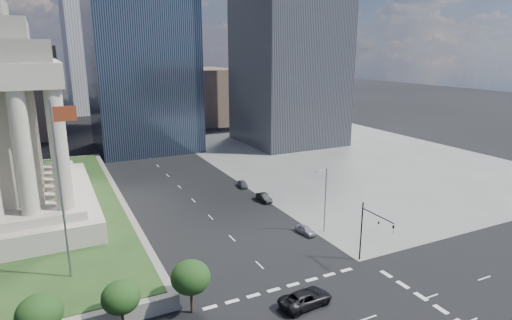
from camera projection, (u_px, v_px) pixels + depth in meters
ground at (136, 145)px, 124.43m from camera, size 500.00×500.00×0.00m
sidewalk_ne at (350, 158)px, 109.39m from camera, size 68.00×90.00×0.03m
flagpole at (61, 182)px, 45.81m from camera, size 2.52×0.24×20.00m
midrise_glass at (140, 37)px, 113.42m from camera, size 26.00×26.00×60.00m
building_filler_ne at (205, 95)px, 161.67m from camera, size 20.00×30.00×20.00m
building_filler_nw at (17, 92)px, 134.12m from camera, size 24.00×30.00×28.00m
traffic_signal_ne at (371, 228)px, 53.54m from camera, size 0.30×5.74×8.00m
street_lamp_north at (324, 196)px, 63.60m from camera, size 2.13×0.22×10.00m
pickup_truck at (306, 298)px, 46.12m from camera, size 6.34×3.43×1.69m
parked_sedan_near at (306, 230)px, 64.13m from camera, size 3.81×1.88×1.25m
parked_sedan_mid at (264, 197)px, 77.98m from camera, size 1.52×4.21×1.38m
parked_sedan_far at (243, 184)px, 86.09m from camera, size 2.06×3.92×1.27m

